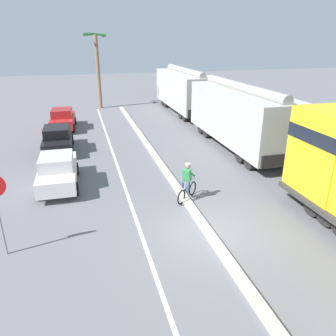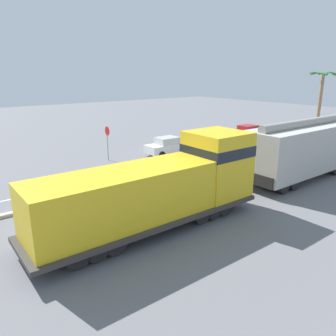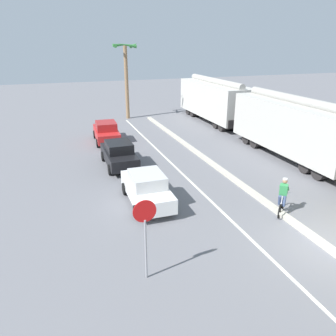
% 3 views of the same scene
% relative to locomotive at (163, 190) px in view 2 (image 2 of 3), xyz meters
% --- Properties ---
extents(ground_plane, '(120.00, 120.00, 0.00)m').
position_rel_locomotive_xyz_m(ground_plane, '(-5.67, 3.09, -1.80)').
color(ground_plane, slate).
extents(median_curb, '(0.36, 36.00, 0.16)m').
position_rel_locomotive_xyz_m(median_curb, '(-5.67, 9.09, -1.72)').
color(median_curb, '#B2AD9E').
rests_on(median_curb, ground).
extents(lane_stripe, '(0.14, 36.00, 0.01)m').
position_rel_locomotive_xyz_m(lane_stripe, '(-8.07, 9.09, -1.79)').
color(lane_stripe, silver).
rests_on(lane_stripe, ground).
extents(locomotive, '(3.10, 11.61, 4.20)m').
position_rel_locomotive_xyz_m(locomotive, '(0.00, 0.00, 0.00)').
color(locomotive, gold).
rests_on(locomotive, ground).
extents(hopper_car_lead, '(2.90, 10.60, 4.18)m').
position_rel_locomotive_xyz_m(hopper_car_lead, '(0.00, 12.16, 0.28)').
color(hopper_car_lead, '#B0ADA5').
rests_on(hopper_car_lead, ground).
extents(parked_car_white, '(1.89, 4.23, 1.62)m').
position_rel_locomotive_xyz_m(parked_car_white, '(-11.13, 8.82, -0.98)').
color(parked_car_white, silver).
rests_on(parked_car_white, ground).
extents(parked_car_black, '(1.84, 4.20, 1.62)m').
position_rel_locomotive_xyz_m(parked_car_black, '(-11.36, 14.36, -0.98)').
color(parked_car_black, black).
rests_on(parked_car_black, ground).
extents(parked_car_red, '(1.98, 4.27, 1.62)m').
position_rel_locomotive_xyz_m(parked_car_red, '(-11.21, 20.06, -0.98)').
color(parked_car_red, red).
rests_on(parked_car_red, ground).
extents(cyclist, '(1.28, 1.22, 1.71)m').
position_rel_locomotive_xyz_m(cyclist, '(-5.57, 5.82, -0.98)').
color(cyclist, black).
rests_on(cyclist, ground).
extents(stop_sign, '(0.76, 0.08, 2.88)m').
position_rel_locomotive_xyz_m(stop_sign, '(-12.64, 3.61, 0.23)').
color(stop_sign, gray).
rests_on(stop_sign, ground).
extents(palm_tree_near, '(2.37, 2.24, 7.43)m').
position_rel_locomotive_xyz_m(palm_tree_near, '(-7.71, 27.96, 3.34)').
color(palm_tree_near, '#846647').
rests_on(palm_tree_near, ground).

